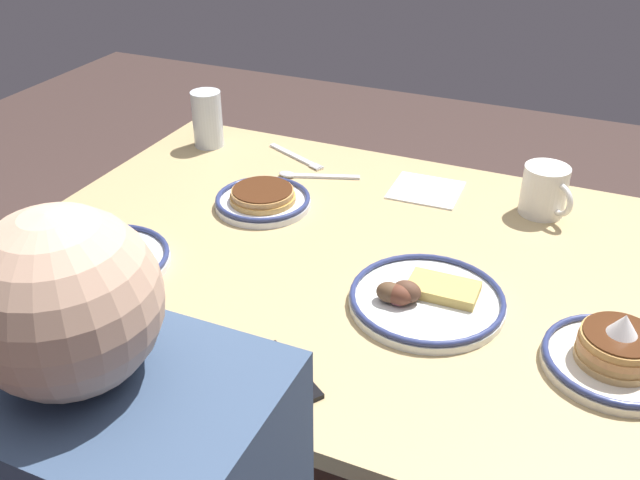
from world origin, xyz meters
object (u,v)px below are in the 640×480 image
Objects in this scene: coffee_mug at (545,190)px; drinking_glass at (208,122)px; plate_near_main at (263,199)px; plate_far_companion at (425,298)px; cell_phone at (278,376)px; plate_far_side at (616,355)px; fork_near at (296,157)px; paper_napkin at (426,190)px; plate_center_pancakes at (106,259)px; tea_spoon at (307,175)px.

coffee_mug is 0.80× the size of drinking_glass.
plate_far_companion is (-0.42, 0.21, -0.00)m from plate_near_main.
cell_phone is at bearing 60.98° from plate_far_companion.
fork_near is (0.77, -0.50, -0.02)m from plate_far_side.
paper_napkin is at bearing -144.98° from plate_near_main.
plate_far_side reaches higher than plate_near_main.
plate_center_pancakes is 0.88m from plate_far_side.
tea_spoon is (-0.07, 0.09, 0.00)m from fork_near.
plate_far_side is (-0.72, 0.25, 0.01)m from plate_near_main.
drinking_glass is 0.93× the size of paper_napkin.
plate_near_main is at bearing -25.88° from cell_phone.
drinking_glass reaches higher than paper_napkin.
cell_phone is at bearing 87.75° from paper_napkin.
tea_spoon reaches higher than paper_napkin.
plate_far_companion is at bearing 136.29° from tea_spoon.
fork_near is 0.99× the size of tea_spoon.
paper_napkin is at bearing 172.65° from fork_near.
tea_spoon is (-0.18, -0.49, -0.01)m from plate_center_pancakes.
plate_far_companion is 1.24× the size of plate_far_side.
fork_near is 0.11m from tea_spoon.
coffee_mug reaches higher than fork_near.
drinking_glass is 0.77× the size of tea_spoon.
plate_near_main is 1.13× the size of tea_spoon.
plate_far_companion is 1.47× the size of tea_spoon.
plate_center_pancakes is 1.57× the size of paper_napkin.
plate_near_main is 0.36m from paper_napkin.
fork_near is (-0.11, -0.58, -0.01)m from plate_center_pancakes.
paper_napkin is (-0.46, -0.53, -0.01)m from plate_center_pancakes.
plate_center_pancakes is 1.64× the size of cell_phone.
plate_far_side is 1.49× the size of cell_phone.
drinking_glass reaches higher than tea_spoon.
plate_far_companion is 1.90× the size of drinking_glass.
plate_far_side is 0.62m from paper_napkin.
cell_phone is at bearing 161.04° from plate_center_pancakes.
tea_spoon is at bearing 129.27° from fork_near.
coffee_mug is 0.62× the size of tea_spoon.
drinking_glass is 0.97× the size of cell_phone.
cell_phone is (0.15, 0.26, -0.01)m from plate_far_companion.
cell_phone is 0.68m from paper_napkin.
tea_spoon reaches higher than cell_phone.
plate_center_pancakes is 0.59m from fork_near.
plate_far_companion reaches higher than cell_phone.
coffee_mug reaches higher than paper_napkin.
drinking_glass is (0.82, -0.03, 0.01)m from coffee_mug.
coffee_mug is 0.26m from paper_napkin.
plate_far_companion is at bearing 147.51° from drinking_glass.
plate_far_companion is 0.30m from cell_phone.
cell_phone is (-0.27, 0.47, -0.01)m from plate_near_main.
plate_near_main is 0.36m from plate_center_pancakes.
plate_near_main is 0.17m from tea_spoon.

